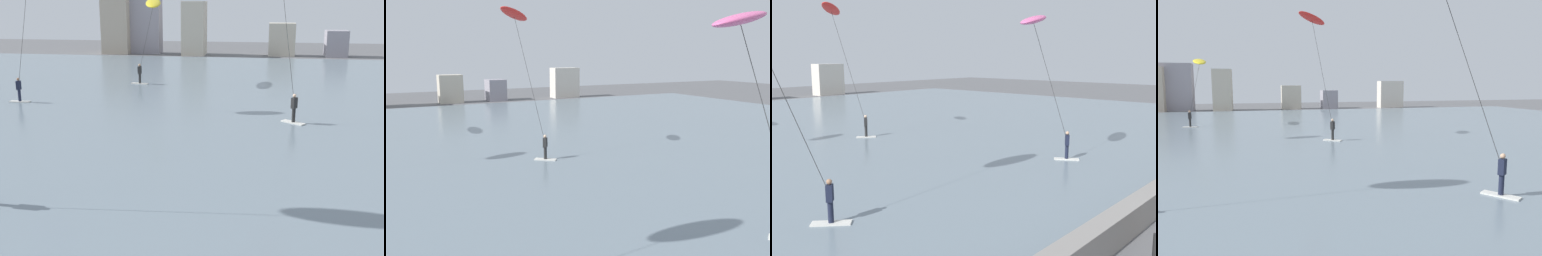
% 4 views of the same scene
% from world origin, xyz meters
% --- Properties ---
extents(seawall_barrier, '(60.00, 0.70, 1.02)m').
position_xyz_m(seawall_barrier, '(0.00, 3.28, 0.51)').
color(seawall_barrier, gray).
rests_on(seawall_barrier, ground).
extents(water_bay, '(84.00, 52.00, 0.10)m').
position_xyz_m(water_bay, '(0.00, 29.98, 0.05)').
color(water_bay, slate).
rests_on(water_bay, ground).
extents(bollard_post, '(0.18, 0.18, 1.04)m').
position_xyz_m(bollard_post, '(-2.52, 1.73, 0.52)').
color(bollard_post, black).
rests_on(bollard_post, ground).
extents(kitesurfer_red, '(3.19, 3.92, 9.74)m').
position_xyz_m(kitesurfer_red, '(2.81, 26.03, 8.30)').
color(kitesurfer_red, silver).
rests_on(kitesurfer_red, water_bay).
extents(kitesurfer_pink, '(4.43, 2.91, 8.29)m').
position_xyz_m(kitesurfer_pink, '(5.44, 10.88, 7.28)').
color(kitesurfer_pink, silver).
rests_on(kitesurfer_pink, water_bay).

